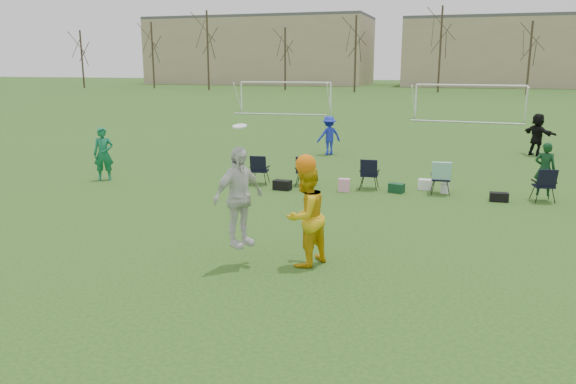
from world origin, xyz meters
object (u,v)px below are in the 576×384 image
at_px(fielder_green_near, 104,154).
at_px(center_contest, 278,207).
at_px(goal_mid, 470,92).
at_px(goal_left, 285,88).
at_px(fielder_black, 537,135).
at_px(fielder_blue, 329,135).

bearing_deg(fielder_green_near, center_contest, -63.94).
xyz_separation_m(center_contest, goal_mid, (3.50, 31.31, 0.75)).
height_order(fielder_green_near, goal_mid, goal_mid).
distance_m(center_contest, goal_mid, 31.51).
bearing_deg(goal_mid, fielder_green_near, -110.80).
distance_m(center_contest, goal_left, 34.93).
relative_size(fielder_black, center_contest, 0.65).
distance_m(fielder_black, goal_mid, 15.56).
distance_m(fielder_green_near, fielder_black, 17.57).
bearing_deg(center_contest, goal_left, 107.49).
height_order(center_contest, goal_mid, center_contest).
distance_m(fielder_green_near, goal_left, 27.40).
height_order(fielder_blue, fielder_black, fielder_black).
bearing_deg(goal_mid, center_contest, -92.39).
relative_size(fielder_black, goal_left, 0.24).
bearing_deg(goal_mid, goal_left, 175.87).
relative_size(fielder_blue, goal_mid, 0.22).
height_order(fielder_black, goal_mid, goal_mid).
xyz_separation_m(goal_left, goal_mid, (14.00, -2.00, 0.00)).
distance_m(fielder_blue, goal_mid, 18.62).
xyz_separation_m(fielder_blue, fielder_black, (8.51, 2.40, 0.07)).
distance_m(fielder_green_near, fielder_blue, 9.64).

